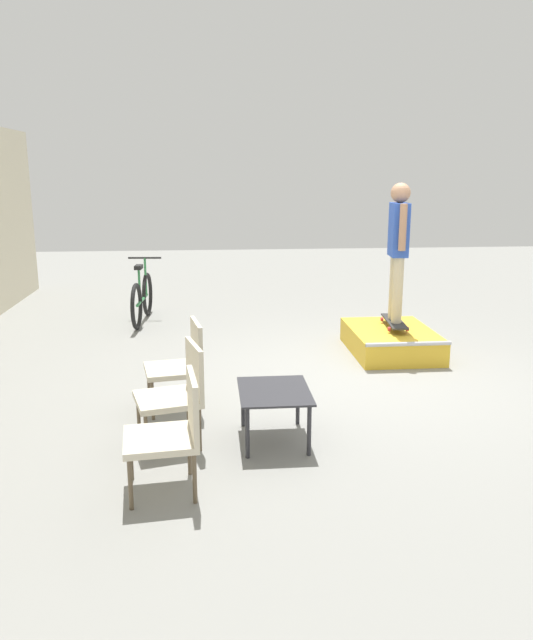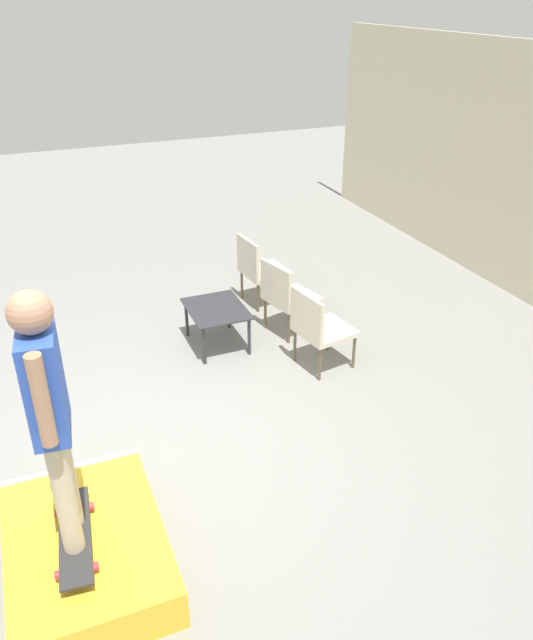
% 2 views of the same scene
% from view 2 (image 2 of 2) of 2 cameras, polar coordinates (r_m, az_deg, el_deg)
% --- Properties ---
extents(ground_plane, '(24.00, 24.00, 0.00)m').
position_cam_2_polar(ground_plane, '(5.48, -10.66, -12.50)').
color(ground_plane, gray).
extents(skate_ramp_box, '(1.44, 1.02, 0.33)m').
position_cam_2_polar(skate_ramp_box, '(4.66, -16.09, -19.60)').
color(skate_ramp_box, gold).
rests_on(skate_ramp_box, ground_plane).
extents(skateboard_on_ramp, '(0.87, 0.32, 0.07)m').
position_cam_2_polar(skateboard_on_ramp, '(4.45, -17.11, -18.29)').
color(skateboard_on_ramp, '#2D2D2D').
rests_on(skateboard_on_ramp, skate_ramp_box).
extents(person_skater, '(0.57, 0.24, 1.74)m').
position_cam_2_polar(person_skater, '(3.79, -19.32, -7.29)').
color(person_skater, '#C6B793').
rests_on(person_skater, skateboard_on_ramp).
extents(coffee_table, '(0.76, 0.60, 0.46)m').
position_cam_2_polar(coffee_table, '(6.79, -4.60, 0.67)').
color(coffee_table, '#2D2D33').
rests_on(coffee_table, ground_plane).
extents(patio_chair_left, '(0.57, 0.57, 0.87)m').
position_cam_2_polar(patio_chair_left, '(7.69, -0.71, 4.86)').
color(patio_chair_left, brown).
rests_on(patio_chair_left, ground_plane).
extents(patio_chair_center, '(0.63, 0.63, 0.87)m').
position_cam_2_polar(patio_chair_center, '(7.00, 1.81, 2.39)').
color(patio_chair_center, brown).
rests_on(patio_chair_center, ground_plane).
extents(patio_chair_right, '(0.60, 0.60, 0.87)m').
position_cam_2_polar(patio_chair_right, '(6.35, 4.75, -0.54)').
color(patio_chair_right, brown).
rests_on(patio_chair_right, ground_plane).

